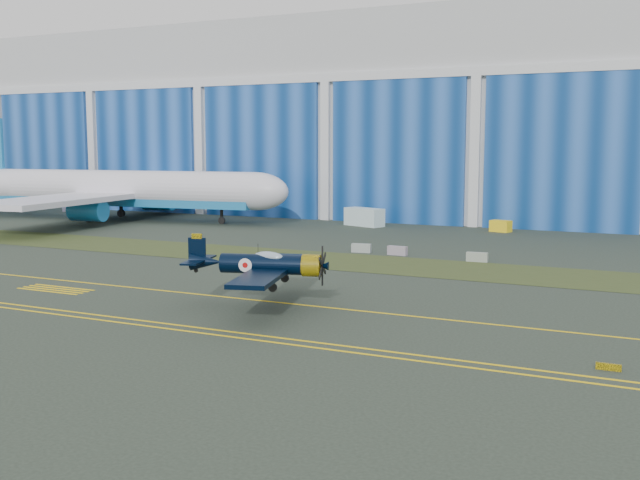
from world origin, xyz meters
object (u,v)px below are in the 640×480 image
at_px(jetliner, 119,149).
at_px(shipping_container, 364,217).
at_px(warbird, 263,264).
at_px(tug, 501,226).

relative_size(jetliner, shipping_container, 11.53).
height_order(warbird, tug, warbird).
distance_m(jetliner, shipping_container, 37.37).
bearing_deg(tug, warbird, -80.97).
xyz_separation_m(warbird, shipping_container, (-13.32, 50.94, -1.79)).
height_order(jetliner, tug, jetliner).
bearing_deg(jetliner, shipping_container, 6.42).
height_order(warbird, shipping_container, warbird).
bearing_deg(jetliner, tug, 3.26).
bearing_deg(warbird, jetliner, 123.51).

